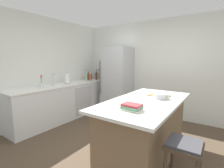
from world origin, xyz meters
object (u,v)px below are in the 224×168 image
Objects in this scene: kitchen_island at (145,128)px; paper_towel_roll at (67,79)px; refrigerator at (117,80)px; mixing_bowl at (161,96)px; soda_bottle at (98,75)px; gin_bottle at (86,76)px; whiskey_bottle at (88,77)px; bar_stool at (184,153)px; cutting_board at (159,95)px; olive_oil_bottle at (98,75)px; sink_faucet at (53,79)px; flower_vase at (42,84)px; hot_sauce_bottle at (91,77)px; syrup_bottle at (96,76)px; cookbook_stack at (132,107)px.

kitchen_island is 2.55m from paper_towel_roll.
mixing_bowl is at bearing -38.80° from refrigerator.
gin_bottle is (-0.13, -0.39, -0.00)m from soda_bottle.
whiskey_bottle is (-0.07, 0.90, -0.03)m from paper_towel_roll.
bar_stool is at bearing -18.87° from paper_towel_roll.
cutting_board is (-0.09, 0.19, -0.03)m from mixing_bowl.
soda_bottle is 0.31m from whiskey_bottle.
gin_bottle is (-0.08, -0.49, 0.01)m from olive_oil_bottle.
sink_faucet is 0.40m from flower_vase.
soda_bottle is 0.22m from hot_sauce_bottle.
kitchen_island is 6.13× the size of syrup_bottle.
whiskey_bottle reaches higher than mixing_bowl.
paper_towel_roll is 1.19× the size of whiskey_bottle.
mixing_bowl is (0.16, 0.23, 0.50)m from kitchen_island.
cookbook_stack is (2.44, -0.32, -0.04)m from flower_vase.
gin_bottle reaches higher than flower_vase.
cookbook_stack is (2.52, -2.07, -0.04)m from hot_sauce_bottle.
refrigerator is 0.97m from gin_bottle.
cookbook_stack is (2.53, -0.69, -0.11)m from sink_faucet.
olive_oil_bottle reaches higher than bar_stool.
cookbook_stack is (2.48, -1.08, -0.09)m from paper_towel_roll.
sink_faucet is 0.96× the size of paper_towel_roll.
olive_oil_bottle is 0.97× the size of gin_bottle.
soda_bottle reaches higher than gin_bottle.
bar_stool is at bearing -36.38° from soda_bottle.
mixing_bowl is (2.59, -0.27, -0.09)m from paper_towel_roll.
olive_oil_bottle is 0.21m from syrup_bottle.
mixing_bowl reaches higher than bar_stool.
kitchen_island is 2.87m from gin_bottle.
flower_vase is at bearing -86.65° from paper_towel_roll.
olive_oil_bottle is at bearing 142.81° from bar_stool.
syrup_bottle is at bearing 85.49° from paper_towel_roll.
paper_towel_roll is at bearing -94.51° from syrup_bottle.
syrup_bottle is (-3.02, 2.15, 0.49)m from bar_stool.
cutting_board is at bearing -28.85° from olive_oil_bottle.
refrigerator reaches higher than mixing_bowl.
kitchen_island is at bearing -27.44° from gin_bottle.
refrigerator reaches higher than cookbook_stack.
flower_vase is 2.46m from cookbook_stack.
refrigerator is at bearing 3.31° from syrup_bottle.
olive_oil_bottle reaches higher than flower_vase.
gin_bottle is at bearing 93.96° from flower_vase.
bar_stool is 2.18× the size of syrup_bottle.
bar_stool is 2.19× the size of olive_oil_bottle.
kitchen_island is 2.93m from hot_sauce_bottle.
kitchen_island is 2.81× the size of bar_stool.
cookbook_stack is at bearing -84.40° from kitchen_island.
refrigerator reaches higher than soda_bottle.
cutting_board is at bearing -36.27° from refrigerator.
olive_oil_bottle is 0.87× the size of cutting_board.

